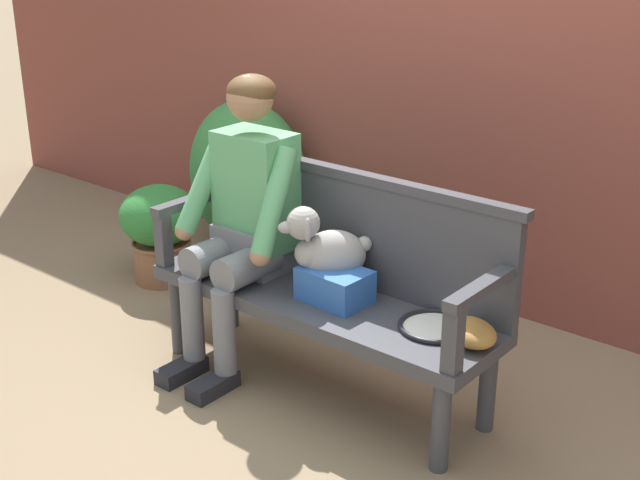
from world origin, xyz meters
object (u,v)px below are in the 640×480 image
object	(u,v)px
baseball_glove	(472,333)
potted_plant	(160,227)
person_seated	(244,213)
garden_bench	(320,309)
tennis_racket	(439,324)
sports_bag	(335,285)
dog_on_bench	(325,250)

from	to	relation	value
baseball_glove	potted_plant	distance (m)	2.15
baseball_glove	potted_plant	size ratio (longest dim) A/B	0.40
person_seated	potted_plant	xyz separation A→B (m)	(-0.99, 0.34, -0.40)
garden_bench	person_seated	world-z (taller)	person_seated
person_seated	garden_bench	bearing A→B (deg)	0.98
garden_bench	tennis_racket	distance (m)	0.55
garden_bench	sports_bag	bearing A→B (deg)	3.08
potted_plant	baseball_glove	bearing A→B (deg)	-7.96
sports_bag	person_seated	bearing A→B (deg)	-178.69
dog_on_bench	potted_plant	bearing A→B (deg)	168.10
baseball_glove	potted_plant	bearing A→B (deg)	-155.62
person_seated	tennis_racket	bearing A→B (deg)	5.20
garden_bench	potted_plant	distance (m)	1.45
garden_bench	person_seated	size ratio (longest dim) A/B	1.21
baseball_glove	sports_bag	distance (m)	0.63
sports_bag	potted_plant	distance (m)	1.54
sports_bag	baseball_glove	bearing A→B (deg)	2.71
garden_bench	sports_bag	xyz separation A→B (m)	(0.08, 0.00, 0.13)
sports_bag	potted_plant	size ratio (longest dim) A/B	0.51
tennis_racket	dog_on_bench	bearing A→B (deg)	-174.81
tennis_racket	sports_bag	distance (m)	0.47
baseball_glove	sports_bag	bearing A→B (deg)	-144.95
tennis_racket	baseball_glove	xyz separation A→B (m)	(0.17, -0.05, 0.04)
potted_plant	tennis_racket	bearing A→B (deg)	-7.31
garden_bench	potted_plant	xyz separation A→B (m)	(-1.41, 0.33, -0.06)
person_seated	tennis_racket	distance (m)	1.00
sports_bag	potted_plant	world-z (taller)	sports_bag
garden_bench	dog_on_bench	xyz separation A→B (m)	(0.00, 0.03, 0.26)
garden_bench	baseball_glove	distance (m)	0.71
dog_on_bench	baseball_glove	bearing A→B (deg)	0.19
person_seated	baseball_glove	bearing A→B (deg)	2.09
tennis_racket	potted_plant	world-z (taller)	potted_plant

